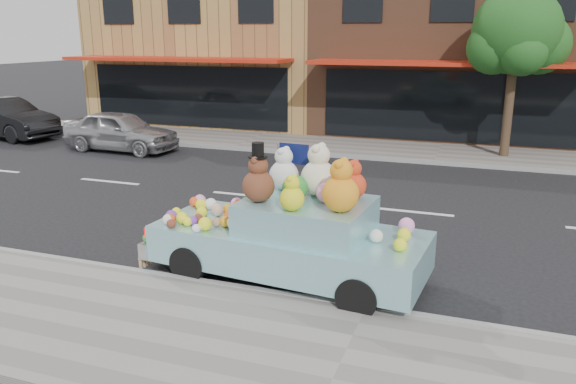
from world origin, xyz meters
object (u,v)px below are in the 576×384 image
at_px(street_tree, 517,38).
at_px(car_silver, 121,131).
at_px(art_car, 291,232).
at_px(car_dark, 5,119).

distance_m(street_tree, car_silver, 12.92).
height_order(car_silver, art_car, art_car).
bearing_deg(art_car, street_tree, 77.77).
distance_m(street_tree, car_dark, 18.19).
xyz_separation_m(car_silver, art_car, (8.80, -7.87, 0.13)).
xyz_separation_m(car_silver, car_dark, (-5.58, 0.61, 0.06)).
distance_m(car_dark, art_car, 16.69).
bearing_deg(street_tree, art_car, -107.62).
bearing_deg(street_tree, car_dark, -172.66).
bearing_deg(car_silver, car_dark, 86.59).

